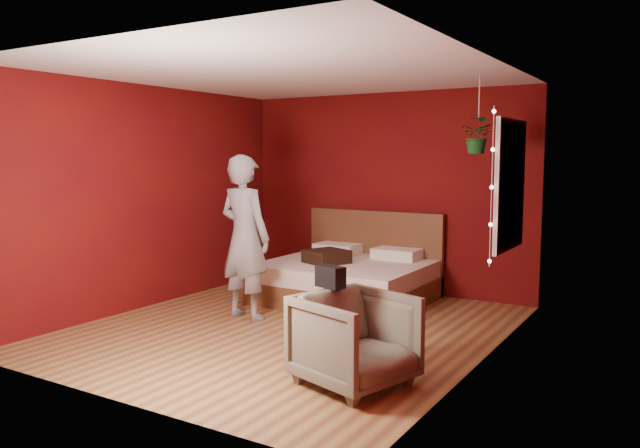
{
  "coord_description": "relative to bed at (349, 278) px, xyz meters",
  "views": [
    {
      "loc": [
        3.53,
        -5.22,
        1.78
      ],
      "look_at": [
        0.11,
        0.4,
        1.06
      ],
      "focal_mm": 35.0,
      "sensor_mm": 36.0,
      "label": 1
    }
  ],
  "objects": [
    {
      "name": "floor",
      "position": [
        0.11,
        -1.47,
        -0.27
      ],
      "size": [
        4.5,
        4.5,
        0.0
      ],
      "primitive_type": "plane",
      "color": "olive",
      "rests_on": "ground"
    },
    {
      "name": "room_walls",
      "position": [
        0.11,
        -1.47,
        1.4
      ],
      "size": [
        4.04,
        4.54,
        2.62
      ],
      "color": "#5F100A",
      "rests_on": "ground"
    },
    {
      "name": "window",
      "position": [
        2.08,
        -0.57,
        1.23
      ],
      "size": [
        0.05,
        0.97,
        1.27
      ],
      "color": "white",
      "rests_on": "room_walls"
    },
    {
      "name": "fairy_lights",
      "position": [
        2.05,
        -1.1,
        1.23
      ],
      "size": [
        0.04,
        0.04,
        1.45
      ],
      "color": "silver",
      "rests_on": "room_walls"
    },
    {
      "name": "bed",
      "position": [
        0.0,
        0.0,
        0.0
      ],
      "size": [
        1.92,
        1.63,
        1.06
      ],
      "color": "brown",
      "rests_on": "ground"
    },
    {
      "name": "person",
      "position": [
        -0.55,
        -1.37,
        0.62
      ],
      "size": [
        0.7,
        0.49,
        1.79
      ],
      "primitive_type": "imported",
      "rotation": [
        0.0,
        0.0,
        3.04
      ],
      "color": "gray",
      "rests_on": "ground"
    },
    {
      "name": "armchair",
      "position": [
        1.43,
        -2.54,
        0.09
      ],
      "size": [
        0.99,
        0.97,
        0.73
      ],
      "primitive_type": "imported",
      "rotation": [
        0.0,
        0.0,
        1.28
      ],
      "color": "#6B6955",
      "rests_on": "ground"
    },
    {
      "name": "handbag",
      "position": [
        1.15,
        -2.43,
        0.54
      ],
      "size": [
        0.27,
        0.19,
        0.17
      ],
      "primitive_type": "cube",
      "rotation": [
        0.0,
        0.0,
        -0.29
      ],
      "color": "black",
      "rests_on": "armchair"
    },
    {
      "name": "throw_pillow",
      "position": [
        -0.18,
        -0.24,
        0.28
      ],
      "size": [
        0.58,
        0.58,
        0.16
      ],
      "primitive_type": "cube",
      "rotation": [
        0.0,
        0.0,
        -0.38
      ],
      "color": "black",
      "rests_on": "bed"
    },
    {
      "name": "hanging_plant",
      "position": [
        1.65,
        -0.24,
        1.71
      ],
      "size": [
        0.38,
        0.35,
        0.8
      ],
      "color": "silver",
      "rests_on": "room_walls"
    }
  ]
}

